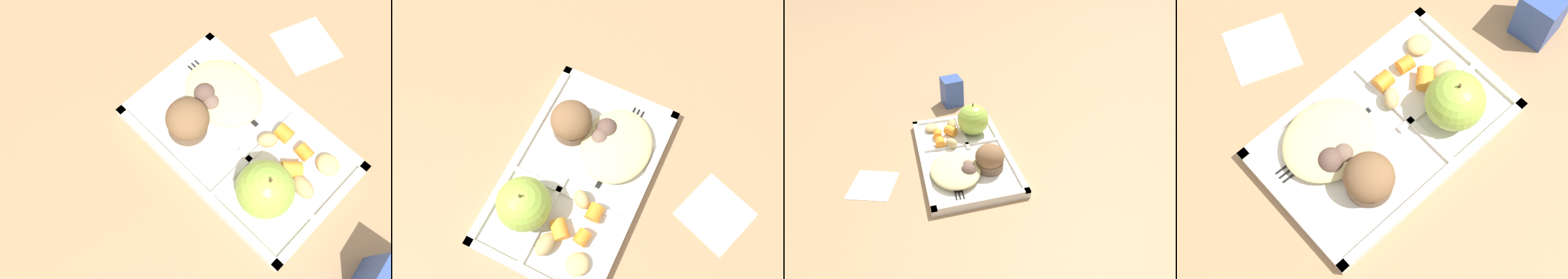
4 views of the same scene
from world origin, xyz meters
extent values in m
plane|color=#997551|center=(0.00, 0.00, 0.00)|extent=(6.00, 6.00, 0.00)
cube|color=silver|center=(0.00, 0.00, 0.01)|extent=(0.35, 0.22, 0.01)
cube|color=silver|center=(0.00, -0.10, 0.02)|extent=(0.35, 0.01, 0.01)
cube|color=silver|center=(0.00, 0.10, 0.02)|extent=(0.35, 0.01, 0.01)
cube|color=silver|center=(-0.17, 0.00, 0.02)|extent=(0.01, 0.22, 0.01)
cube|color=silver|center=(0.17, 0.00, 0.02)|extent=(0.01, 0.22, 0.01)
cube|color=silver|center=(-0.03, 0.00, 0.02)|extent=(0.01, 0.19, 0.01)
cube|color=silver|center=(-0.09, 0.02, 0.02)|extent=(0.15, 0.01, 0.01)
sphere|color=#93B742|center=(-0.09, 0.05, 0.06)|extent=(0.08, 0.08, 0.08)
cylinder|color=#4C381E|center=(-0.09, 0.05, 0.10)|extent=(0.00, 0.00, 0.01)
cylinder|color=brown|center=(0.07, 0.05, 0.03)|extent=(0.06, 0.06, 0.02)
ellipsoid|color=brown|center=(0.07, 0.05, 0.05)|extent=(0.07, 0.07, 0.06)
cylinder|color=orange|center=(-0.09, -0.02, 0.03)|extent=(0.04, 0.04, 0.03)
cylinder|color=orange|center=(-0.05, -0.05, 0.03)|extent=(0.02, 0.03, 0.02)
cylinder|color=orange|center=(-0.09, -0.05, 0.03)|extent=(0.02, 0.02, 0.02)
ellipsoid|color=tan|center=(-0.04, -0.03, 0.03)|extent=(0.04, 0.04, 0.03)
ellipsoid|color=tan|center=(-0.13, -0.06, 0.02)|extent=(0.05, 0.05, 0.02)
ellipsoid|color=tan|center=(-0.12, -0.01, 0.03)|extent=(0.04, 0.03, 0.03)
ellipsoid|color=#D6C684|center=(0.07, -0.04, 0.03)|extent=(0.14, 0.12, 0.03)
sphere|color=brown|center=(0.09, -0.01, 0.03)|extent=(0.04, 0.04, 0.04)
sphere|color=#755B4C|center=(0.07, -0.01, 0.03)|extent=(0.03, 0.03, 0.03)
cube|color=black|center=(0.05, -0.04, 0.02)|extent=(0.11, 0.01, 0.00)
cube|color=black|center=(0.12, -0.04, 0.02)|extent=(0.03, 0.02, 0.00)
cylinder|color=black|center=(0.14, -0.05, 0.02)|extent=(0.02, 0.00, 0.00)
cylinder|color=black|center=(0.14, -0.04, 0.02)|extent=(0.02, 0.00, 0.00)
cylinder|color=black|center=(0.14, -0.04, 0.02)|extent=(0.02, 0.00, 0.00)
cube|color=#334C99|center=(-0.29, 0.03, 0.04)|extent=(0.07, 0.07, 0.09)
cube|color=white|center=(0.04, -0.23, 0.00)|extent=(0.13, 0.13, 0.00)
camera|label=1|loc=(-0.12, 0.21, 0.58)|focal=35.13mm
camera|label=2|loc=(-0.20, -0.11, 0.71)|focal=40.63mm
camera|label=3|loc=(0.68, -0.14, 0.55)|focal=31.68mm
camera|label=4|loc=(0.23, 0.22, 0.78)|focal=54.31mm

